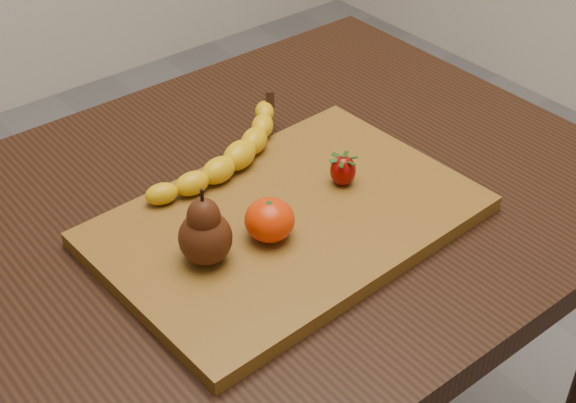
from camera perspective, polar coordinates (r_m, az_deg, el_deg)
table at (r=1.08m, az=-2.89°, el=-4.65°), size 1.00×0.70×0.76m
cutting_board at (r=0.98m, az=-0.00°, el=-1.40°), size 0.46×0.32×0.02m
banana at (r=1.05m, az=-3.48°, el=3.31°), size 0.24×0.13×0.04m
pear at (r=0.88m, az=-5.97°, el=-1.73°), size 0.07×0.07×0.10m
mandarin at (r=0.92m, az=-1.32°, el=-1.32°), size 0.06×0.06×0.05m
strawberry at (r=1.01m, az=3.93°, el=2.29°), size 0.04×0.04×0.04m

